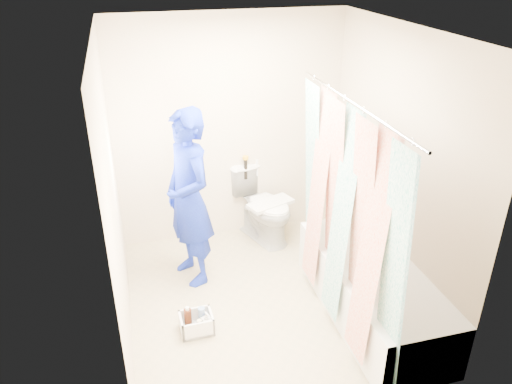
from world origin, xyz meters
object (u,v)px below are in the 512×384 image
object	(u,v)px
bathtub	(372,290)
plumber	(189,199)
cleaning_caddy	(198,323)
toilet	(263,205)

from	to	relation	value
bathtub	plumber	distance (m)	1.82
cleaning_caddy	toilet	bearing A→B (deg)	52.55
toilet	bathtub	bearing A→B (deg)	-89.87
bathtub	toilet	distance (m)	1.61
toilet	cleaning_caddy	distance (m)	1.66
bathtub	toilet	size ratio (longest dim) A/B	2.17
bathtub	toilet	xyz separation A→B (m)	(-0.55, 1.51, 0.14)
bathtub	plumber	size ratio (longest dim) A/B	1.02
plumber	cleaning_caddy	bearing A→B (deg)	-25.86
bathtub	toilet	bearing A→B (deg)	110.07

